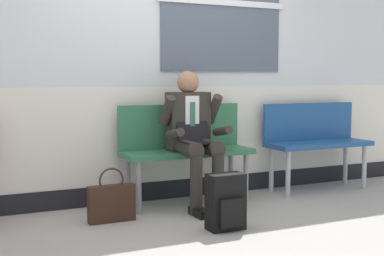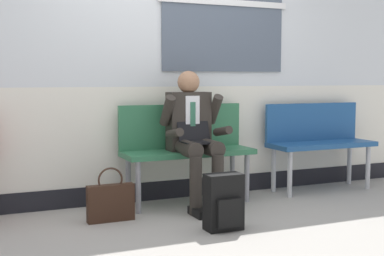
% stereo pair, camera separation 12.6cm
% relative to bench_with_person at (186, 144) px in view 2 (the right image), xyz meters
% --- Properties ---
extents(ground_plane, '(18.00, 18.00, 0.00)m').
position_rel_bench_with_person_xyz_m(ground_plane, '(-0.11, -0.35, -0.57)').
color(ground_plane, '#9E9991').
extents(station_wall, '(6.71, 0.16, 2.97)m').
position_rel_bench_with_person_xyz_m(station_wall, '(-0.09, 0.28, 0.91)').
color(station_wall, silver).
rests_on(station_wall, ground).
extents(bench_with_person, '(1.26, 0.42, 0.95)m').
position_rel_bench_with_person_xyz_m(bench_with_person, '(0.00, 0.00, 0.00)').
color(bench_with_person, '#2D6B47').
rests_on(bench_with_person, ground).
extents(bench_empty, '(1.17, 0.42, 0.93)m').
position_rel_bench_with_person_xyz_m(bench_empty, '(1.55, -0.00, -0.01)').
color(bench_empty, navy).
rests_on(bench_empty, ground).
extents(person_seated, '(0.57, 0.70, 1.27)m').
position_rel_bench_with_person_xyz_m(person_seated, '(-0.00, -0.20, 0.12)').
color(person_seated, '#2D2823').
rests_on(person_seated, ground).
extents(backpack, '(0.29, 0.20, 0.45)m').
position_rel_bench_with_person_xyz_m(backpack, '(-0.10, -0.99, -0.35)').
color(backpack, black).
rests_on(backpack, ground).
extents(handbag, '(0.40, 0.09, 0.46)m').
position_rel_bench_with_person_xyz_m(handbag, '(-0.85, -0.38, -0.40)').
color(handbag, '#331E14').
rests_on(handbag, ground).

